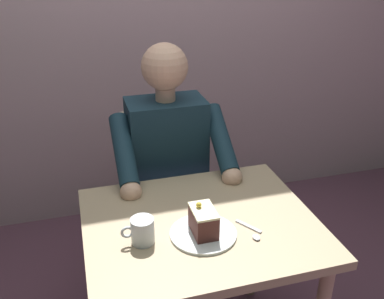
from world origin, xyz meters
name	(u,v)px	position (x,y,z in m)	size (l,w,h in m)	color
dining_table	(200,243)	(0.00, 0.00, 0.61)	(0.86, 0.71, 0.72)	tan
chair	(164,189)	(0.00, -0.65, 0.49)	(0.42, 0.42, 0.89)	gray
seated_person	(171,175)	(0.00, -0.48, 0.66)	(0.53, 0.58, 1.27)	#152D3A
dessert_plate	(203,234)	(0.01, 0.08, 0.72)	(0.24, 0.24, 0.01)	white
cake_slice	(203,221)	(0.01, 0.08, 0.78)	(0.08, 0.12, 0.12)	#4B231F
coffee_cup	(142,230)	(0.23, 0.06, 0.77)	(0.12, 0.08, 0.09)	silver
dessert_spoon	(253,232)	(-0.16, 0.12, 0.72)	(0.07, 0.14, 0.01)	silver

